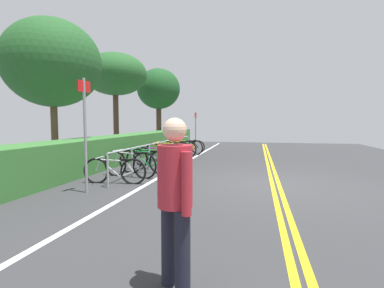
% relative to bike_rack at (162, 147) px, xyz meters
% --- Properties ---
extents(ground_plane, '(29.86, 12.95, 0.05)m').
position_rel_bike_rack_xyz_m(ground_plane, '(-2.84, -3.92, -0.65)').
color(ground_plane, '#353538').
extents(centre_line_yellow_inner, '(26.88, 0.10, 0.00)m').
position_rel_bike_rack_xyz_m(centre_line_yellow_inner, '(-2.84, -4.00, -0.62)').
color(centre_line_yellow_inner, gold).
rests_on(centre_line_yellow_inner, ground_plane).
extents(centre_line_yellow_outer, '(26.88, 0.10, 0.00)m').
position_rel_bike_rack_xyz_m(centre_line_yellow_outer, '(-2.84, -3.84, -0.62)').
color(centre_line_yellow_outer, gold).
rests_on(centre_line_yellow_outer, ground_plane).
extents(bike_lane_stripe_white, '(26.88, 0.12, 0.00)m').
position_rel_bike_rack_xyz_m(bike_lane_stripe_white, '(-2.84, -0.77, -0.62)').
color(bike_lane_stripe_white, white).
rests_on(bike_lane_stripe_white, ground_plane).
extents(bike_rack, '(8.31, 0.05, 0.84)m').
position_rel_bike_rack_xyz_m(bike_rack, '(0.00, 0.00, 0.00)').
color(bike_rack, '#9EA0A5').
rests_on(bike_rack, ground_plane).
extents(bicycle_0, '(0.46, 1.66, 0.70)m').
position_rel_bike_rack_xyz_m(bicycle_0, '(-3.67, 0.06, -0.30)').
color(bicycle_0, black).
rests_on(bicycle_0, ground_plane).
extents(bicycle_1, '(0.49, 1.74, 0.79)m').
position_rel_bike_rack_xyz_m(bicycle_1, '(-2.79, 0.05, -0.25)').
color(bicycle_1, black).
rests_on(bicycle_1, ground_plane).
extents(bicycle_2, '(0.46, 1.71, 0.76)m').
position_rel_bike_rack_xyz_m(bicycle_2, '(-2.07, -0.14, -0.26)').
color(bicycle_2, black).
rests_on(bicycle_2, ground_plane).
extents(bicycle_3, '(0.62, 1.71, 0.74)m').
position_rel_bike_rack_xyz_m(bicycle_3, '(-1.26, -0.09, -0.28)').
color(bicycle_3, black).
rests_on(bicycle_3, ground_plane).
extents(bicycle_4, '(0.65, 1.68, 0.70)m').
position_rel_bike_rack_xyz_m(bicycle_4, '(-0.37, 0.06, -0.29)').
color(bicycle_4, black).
rests_on(bicycle_4, ground_plane).
extents(bicycle_5, '(0.46, 1.74, 0.79)m').
position_rel_bike_rack_xyz_m(bicycle_5, '(0.42, 0.04, -0.25)').
color(bicycle_5, black).
rests_on(bicycle_5, ground_plane).
extents(bicycle_6, '(0.57, 1.78, 0.78)m').
position_rel_bike_rack_xyz_m(bicycle_6, '(1.15, 0.10, -0.26)').
color(bicycle_6, black).
rests_on(bicycle_6, ground_plane).
extents(bicycle_7, '(0.46, 1.77, 0.79)m').
position_rel_bike_rack_xyz_m(bicycle_7, '(1.96, -0.02, -0.25)').
color(bicycle_7, black).
rests_on(bicycle_7, ground_plane).
extents(bicycle_8, '(0.46, 1.82, 0.76)m').
position_rel_bike_rack_xyz_m(bicycle_8, '(2.86, -0.10, -0.26)').
color(bicycle_8, black).
rests_on(bicycle_8, ground_plane).
extents(bicycle_9, '(0.58, 1.66, 0.69)m').
position_rel_bike_rack_xyz_m(bicycle_9, '(3.57, -0.11, -0.30)').
color(bicycle_9, black).
rests_on(bicycle_9, ground_plane).
extents(pedestrian, '(0.37, 0.37, 1.61)m').
position_rel_bike_rack_xyz_m(pedestrian, '(-7.91, -2.73, 0.30)').
color(pedestrian, '#1E1E2D').
rests_on(pedestrian, ground_plane).
extents(sign_post_near, '(0.36, 0.10, 2.51)m').
position_rel_bike_rack_xyz_m(sign_post_near, '(-4.68, 0.22, 0.87)').
color(sign_post_near, gray).
rests_on(sign_post_near, ground_plane).
extents(sign_post_far, '(0.36, 0.06, 2.08)m').
position_rel_bike_rack_xyz_m(sign_post_far, '(5.16, -0.18, 0.64)').
color(sign_post_far, gray).
rests_on(sign_post_far, ground_plane).
extents(hedge_backdrop, '(17.26, 1.20, 1.02)m').
position_rel_bike_rack_xyz_m(hedge_backdrop, '(1.50, 1.87, -0.11)').
color(hedge_backdrop, '#387533').
rests_on(hedge_backdrop, ground_plane).
extents(tree_mid, '(3.18, 3.18, 4.94)m').
position_rel_bike_rack_xyz_m(tree_mid, '(-1.75, 3.23, 2.87)').
color(tree_mid, brown).
rests_on(tree_mid, ground_plane).
extents(tree_far_right, '(3.23, 3.23, 5.06)m').
position_rel_bike_rack_xyz_m(tree_far_right, '(3.68, 3.73, 3.34)').
color(tree_far_right, '#473323').
rests_on(tree_far_right, ground_plane).
extents(tree_extra, '(2.73, 2.73, 4.93)m').
position_rel_bike_rack_xyz_m(tree_extra, '(7.68, 2.77, 2.99)').
color(tree_extra, '#473323').
rests_on(tree_extra, ground_plane).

